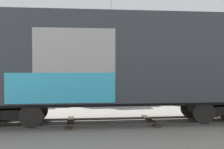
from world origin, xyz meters
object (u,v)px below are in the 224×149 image
object	(u,v)px
freight_car	(118,60)
parked_car_silver	(24,92)
flagpole	(110,23)
parked_car_tan	(191,89)
parked_car_blue	(107,90)

from	to	relation	value
freight_car	parked_car_silver	distance (m)	8.42
freight_car	parked_car_silver	xyz separation A→B (m)	(-5.60, 6.01, -1.86)
flagpole	parked_car_silver	bearing A→B (deg)	-139.38
parked_car_silver	parked_car_tan	xyz separation A→B (m)	(10.73, 0.10, 0.13)
parked_car_silver	parked_car_tan	size ratio (longest dim) A/B	1.10
parked_car_silver	parked_car_tan	world-z (taller)	parked_car_tan
parked_car_blue	parked_car_tan	bearing A→B (deg)	2.22
flagpole	parked_car_tan	xyz separation A→B (m)	(5.17, -4.67, -5.04)
flagpole	parked_car_blue	xyz separation A→B (m)	(-0.30, -4.88, -5.08)
flagpole	parked_car_silver	xyz separation A→B (m)	(-5.56, -4.77, -5.17)
parked_car_tan	parked_car_silver	bearing A→B (deg)	-179.46
freight_car	flagpole	size ratio (longest dim) A/B	1.40
parked_car_blue	freight_car	bearing A→B (deg)	-86.73
freight_car	flagpole	xyz separation A→B (m)	(-0.04, 10.78, 3.31)
parked_car_silver	flagpole	bearing A→B (deg)	40.62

